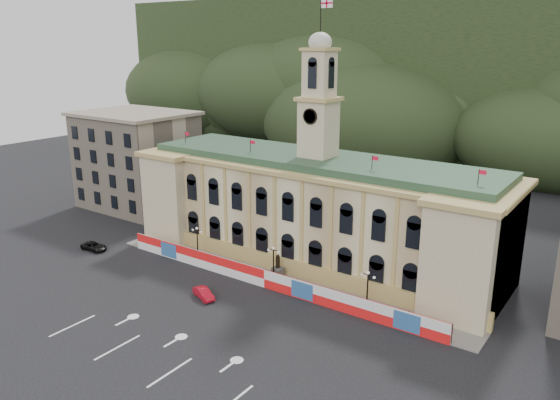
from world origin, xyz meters
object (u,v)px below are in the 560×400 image
Objects in this scene: black_suv at (94,246)px; statue at (278,272)px; lamp_center at (273,261)px; red_sedan at (204,293)px.

statue is at bearing -79.16° from black_suv.
lamp_center reaches higher than red_sedan.
red_sedan is (-4.45, -10.03, -0.54)m from statue.
black_suv is at bearing -167.53° from lamp_center.
black_suv is (-30.00, -6.63, -2.45)m from lamp_center.
red_sedan is at bearing -113.95° from statue.
red_sedan is (-4.45, -9.03, -2.43)m from lamp_center.
lamp_center is 1.12× the size of black_suv.
black_suv is at bearing 105.86° from red_sedan.
red_sedan is at bearing -98.80° from black_suv.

